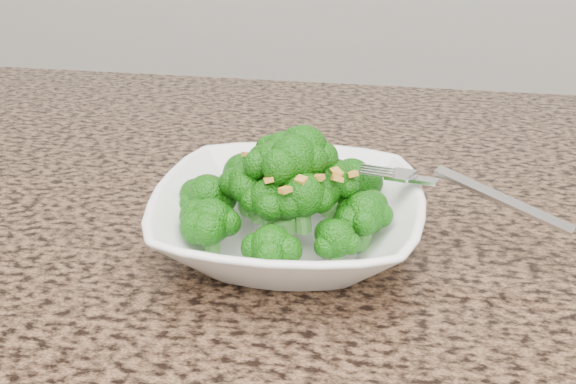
# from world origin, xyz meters

# --- Properties ---
(granite_counter) EXTENTS (1.64, 1.04, 0.03)m
(granite_counter) POSITION_xyz_m (0.00, 0.30, 0.89)
(granite_counter) COLOR brown
(granite_counter) RESTS_ON cabinet
(bowl) EXTENTS (0.21, 0.21, 0.05)m
(bowl) POSITION_xyz_m (0.04, 0.38, 0.93)
(bowl) COLOR white
(bowl) RESTS_ON granite_counter
(broccoli_pile) EXTENTS (0.18, 0.18, 0.06)m
(broccoli_pile) POSITION_xyz_m (0.04, 0.38, 0.98)
(broccoli_pile) COLOR #16630B
(broccoli_pile) RESTS_ON bowl
(garlic_topping) EXTENTS (0.11, 0.11, 0.01)m
(garlic_topping) POSITION_xyz_m (0.04, 0.38, 1.02)
(garlic_topping) COLOR gold
(garlic_topping) RESTS_ON broccoli_pile
(fork) EXTENTS (0.17, 0.10, 0.01)m
(fork) POSITION_xyz_m (0.14, 0.41, 0.96)
(fork) COLOR silver
(fork) RESTS_ON bowl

